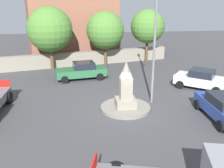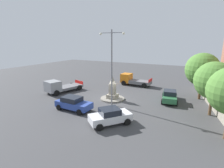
{
  "view_description": "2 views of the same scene",
  "coord_description": "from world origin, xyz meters",
  "px_view_note": "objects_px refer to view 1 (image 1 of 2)",
  "views": [
    {
      "loc": [
        -14.91,
        2.81,
        6.79
      ],
      "look_at": [
        -0.35,
        0.93,
        1.87
      ],
      "focal_mm": 40.73,
      "sensor_mm": 36.0,
      "label": 1
    },
    {
      "loc": [
        10.46,
        -20.18,
        7.61
      ],
      "look_at": [
        -0.54,
        0.91,
        1.87
      ],
      "focal_mm": 28.34,
      "sensor_mm": 36.0,
      "label": 2
    }
  ],
  "objects_px": {
    "monument": "(126,88)",
    "tree_near_wall": "(148,26)",
    "car_blue_parked_left": "(223,107)",
    "car_white_waiting": "(201,79)",
    "corner_building": "(69,7)",
    "tree_mid_cluster": "(50,29)",
    "streetlamp": "(156,24)",
    "car_green_far_side": "(82,71)",
    "tree_far_corner": "(105,30)"
  },
  "relations": [
    {
      "from": "monument",
      "to": "tree_near_wall",
      "type": "height_order",
      "value": "tree_near_wall"
    },
    {
      "from": "car_blue_parked_left",
      "to": "car_white_waiting",
      "type": "bearing_deg",
      "value": -12.55
    },
    {
      "from": "car_blue_parked_left",
      "to": "corner_building",
      "type": "bearing_deg",
      "value": 25.06
    },
    {
      "from": "corner_building",
      "to": "monument",
      "type": "bearing_deg",
      "value": -167.65
    },
    {
      "from": "monument",
      "to": "tree_mid_cluster",
      "type": "relative_size",
      "value": 0.48
    },
    {
      "from": "car_white_waiting",
      "to": "corner_building",
      "type": "distance_m",
      "value": 18.64
    },
    {
      "from": "streetlamp",
      "to": "car_white_waiting",
      "type": "relative_size",
      "value": 2.17
    },
    {
      "from": "streetlamp",
      "to": "car_green_far_side",
      "type": "bearing_deg",
      "value": 38.11
    },
    {
      "from": "streetlamp",
      "to": "car_green_far_side",
      "type": "relative_size",
      "value": 1.94
    },
    {
      "from": "tree_near_wall",
      "to": "corner_building",
      "type": "bearing_deg",
      "value": 59.06
    },
    {
      "from": "monument",
      "to": "car_green_far_side",
      "type": "distance_m",
      "value": 7.5
    },
    {
      "from": "monument",
      "to": "tree_mid_cluster",
      "type": "xyz_separation_m",
      "value": [
        10.36,
        5.57,
        2.58
      ]
    },
    {
      "from": "monument",
      "to": "tree_far_corner",
      "type": "distance_m",
      "value": 11.78
    },
    {
      "from": "monument",
      "to": "tree_far_corner",
      "type": "xyz_separation_m",
      "value": [
        11.55,
        0.1,
        2.28
      ]
    },
    {
      "from": "monument",
      "to": "tree_near_wall",
      "type": "xyz_separation_m",
      "value": [
        12.6,
        -4.67,
        2.51
      ]
    },
    {
      "from": "car_blue_parked_left",
      "to": "tree_far_corner",
      "type": "height_order",
      "value": "tree_far_corner"
    },
    {
      "from": "car_white_waiting",
      "to": "car_blue_parked_left",
      "type": "height_order",
      "value": "car_white_waiting"
    },
    {
      "from": "tree_near_wall",
      "to": "car_green_far_side",
      "type": "bearing_deg",
      "value": 127.39
    },
    {
      "from": "car_green_far_side",
      "to": "tree_far_corner",
      "type": "bearing_deg",
      "value": -29.6
    },
    {
      "from": "streetlamp",
      "to": "monument",
      "type": "bearing_deg",
      "value": 115.22
    },
    {
      "from": "streetlamp",
      "to": "car_white_waiting",
      "type": "distance_m",
      "value": 6.85
    },
    {
      "from": "car_white_waiting",
      "to": "car_green_far_side",
      "type": "bearing_deg",
      "value": 68.0
    },
    {
      "from": "streetlamp",
      "to": "corner_building",
      "type": "distance_m",
      "value": 17.79
    },
    {
      "from": "tree_near_wall",
      "to": "tree_mid_cluster",
      "type": "relative_size",
      "value": 0.94
    },
    {
      "from": "car_white_waiting",
      "to": "tree_mid_cluster",
      "type": "relative_size",
      "value": 0.66
    },
    {
      "from": "monument",
      "to": "tree_near_wall",
      "type": "relative_size",
      "value": 0.51
    },
    {
      "from": "monument",
      "to": "car_blue_parked_left",
      "type": "xyz_separation_m",
      "value": [
        -2.18,
        -5.43,
        -0.65
      ]
    },
    {
      "from": "monument",
      "to": "tree_mid_cluster",
      "type": "bearing_deg",
      "value": 28.27
    },
    {
      "from": "tree_near_wall",
      "to": "monument",
      "type": "bearing_deg",
      "value": 159.65
    },
    {
      "from": "car_green_far_side",
      "to": "tree_near_wall",
      "type": "relative_size",
      "value": 0.79
    },
    {
      "from": "corner_building",
      "to": "tree_far_corner",
      "type": "height_order",
      "value": "corner_building"
    },
    {
      "from": "car_green_far_side",
      "to": "corner_building",
      "type": "bearing_deg",
      "value": 6.21
    },
    {
      "from": "car_white_waiting",
      "to": "monument",
      "type": "bearing_deg",
      "value": 115.69
    },
    {
      "from": "car_blue_parked_left",
      "to": "car_green_far_side",
      "type": "bearing_deg",
      "value": 41.68
    },
    {
      "from": "tree_near_wall",
      "to": "tree_far_corner",
      "type": "relative_size",
      "value": 1.02
    },
    {
      "from": "streetlamp",
      "to": "corner_building",
      "type": "relative_size",
      "value": 0.76
    },
    {
      "from": "streetlamp",
      "to": "corner_building",
      "type": "xyz_separation_m",
      "value": [
        16.78,
        5.89,
        0.55
      ]
    },
    {
      "from": "tree_far_corner",
      "to": "car_white_waiting",
      "type": "bearing_deg",
      "value": -141.24
    },
    {
      "from": "car_green_far_side",
      "to": "car_blue_parked_left",
      "type": "relative_size",
      "value": 1.08
    },
    {
      "from": "corner_building",
      "to": "car_white_waiting",
      "type": "bearing_deg",
      "value": -144.16
    },
    {
      "from": "tree_near_wall",
      "to": "tree_mid_cluster",
      "type": "distance_m",
      "value": 10.48
    },
    {
      "from": "tree_far_corner",
      "to": "car_green_far_side",
      "type": "bearing_deg",
      "value": 150.4
    },
    {
      "from": "car_white_waiting",
      "to": "car_green_far_side",
      "type": "relative_size",
      "value": 0.89
    },
    {
      "from": "car_blue_parked_left",
      "to": "tree_near_wall",
      "type": "distance_m",
      "value": 15.14
    },
    {
      "from": "monument",
      "to": "corner_building",
      "type": "relative_size",
      "value": 0.25
    },
    {
      "from": "car_blue_parked_left",
      "to": "tree_near_wall",
      "type": "height_order",
      "value": "tree_near_wall"
    },
    {
      "from": "tree_mid_cluster",
      "to": "car_blue_parked_left",
      "type": "bearing_deg",
      "value": -138.76
    },
    {
      "from": "car_white_waiting",
      "to": "tree_far_corner",
      "type": "height_order",
      "value": "tree_far_corner"
    },
    {
      "from": "tree_near_wall",
      "to": "tree_far_corner",
      "type": "xyz_separation_m",
      "value": [
        -1.04,
        4.77,
        -0.23
      ]
    },
    {
      "from": "corner_building",
      "to": "tree_mid_cluster",
      "type": "height_order",
      "value": "corner_building"
    }
  ]
}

